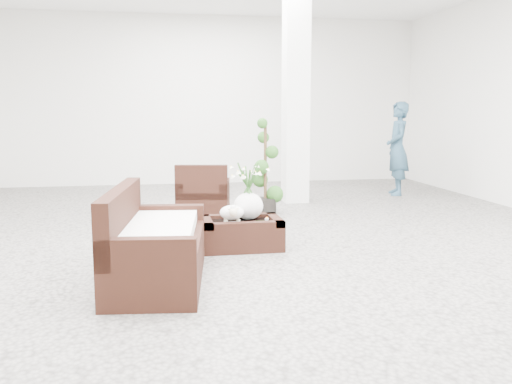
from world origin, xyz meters
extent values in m
plane|color=gray|center=(0.00, 0.00, 0.00)|extent=(11.00, 11.00, 0.00)
cube|color=white|center=(1.20, 2.80, 1.75)|extent=(0.40, 0.40, 3.50)
cube|color=black|center=(-0.20, -0.27, 0.16)|extent=(0.90, 0.60, 0.31)
ellipsoid|color=white|center=(-0.32, -0.37, 0.42)|extent=(0.28, 0.23, 0.21)
cylinder|color=white|center=(0.10, -0.25, 0.33)|extent=(0.04, 0.04, 0.03)
cube|color=black|center=(-0.46, 1.74, 0.40)|extent=(0.86, 0.83, 0.79)
cube|color=black|center=(-1.15, -1.39, 0.44)|extent=(0.98, 1.72, 0.87)
imported|color=#2A495E|center=(3.24, 3.23, 0.86)|extent=(0.53, 0.69, 1.71)
camera|label=1|loc=(-1.15, -6.48, 1.58)|focal=39.49mm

